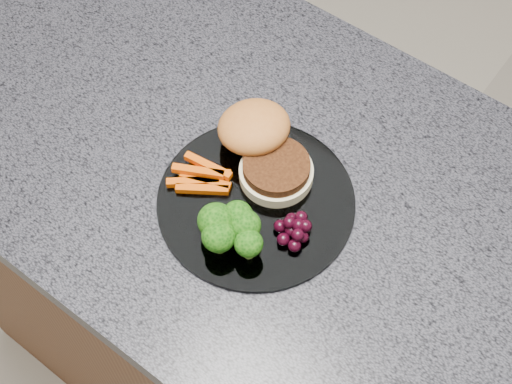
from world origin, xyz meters
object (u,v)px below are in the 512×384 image
island_cabinet (271,312)px  plate (256,201)px  burger (262,144)px  grape_bunch (295,229)px

island_cabinet → plate: plate is taller
burger → island_cabinet: bearing=-2.5°
plate → island_cabinet: bearing=88.2°
grape_bunch → island_cabinet: bearing=140.4°
island_cabinet → plate: (-0.00, -0.05, 0.47)m
grape_bunch → plate: bearing=171.0°
plate → burger: burger is taller
plate → burger: bearing=121.0°
burger → grape_bunch: burger is taller
burger → plate: bearing=-37.2°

